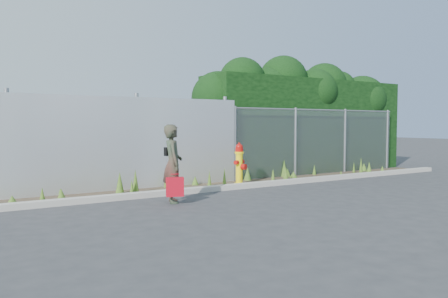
% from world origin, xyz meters
% --- Properties ---
extents(ground, '(80.00, 80.00, 0.00)m').
position_xyz_m(ground, '(0.00, 0.00, 0.00)').
color(ground, '#333336').
rests_on(ground, ground).
extents(curb, '(16.00, 0.22, 0.12)m').
position_xyz_m(curb, '(0.00, 1.80, 0.06)').
color(curb, '#A9A398').
rests_on(curb, ground).
extents(weed_strip, '(16.00, 1.28, 0.54)m').
position_xyz_m(weed_strip, '(-0.25, 2.45, 0.11)').
color(weed_strip, '#423426').
rests_on(weed_strip, ground).
extents(corrugated_fence, '(8.50, 0.21, 2.30)m').
position_xyz_m(corrugated_fence, '(-3.25, 3.01, 1.10)').
color(corrugated_fence, silver).
rests_on(corrugated_fence, ground).
extents(chainlink_fence, '(6.50, 0.07, 2.05)m').
position_xyz_m(chainlink_fence, '(4.25, 3.00, 1.03)').
color(chainlink_fence, gray).
rests_on(chainlink_fence, ground).
extents(hedge, '(7.80, 1.88, 3.76)m').
position_xyz_m(hedge, '(4.40, 4.02, 2.02)').
color(hedge, black).
rests_on(hedge, ground).
extents(fire_hydrant, '(0.37, 0.33, 1.09)m').
position_xyz_m(fire_hydrant, '(0.69, 2.26, 0.53)').
color(fire_hydrant, yellow).
rests_on(fire_hydrant, ground).
extents(woman, '(0.52, 0.65, 1.55)m').
position_xyz_m(woman, '(-1.78, 0.95, 0.78)').
color(woman, '#0E5A3A').
rests_on(woman, ground).
extents(red_tote_bag, '(0.33, 0.12, 0.44)m').
position_xyz_m(red_tote_bag, '(-1.86, 0.68, 0.35)').
color(red_tote_bag, red).
extents(black_shoulder_bag, '(0.23, 0.10, 0.17)m').
position_xyz_m(black_shoulder_bag, '(-1.77, 1.09, 1.01)').
color(black_shoulder_bag, black).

